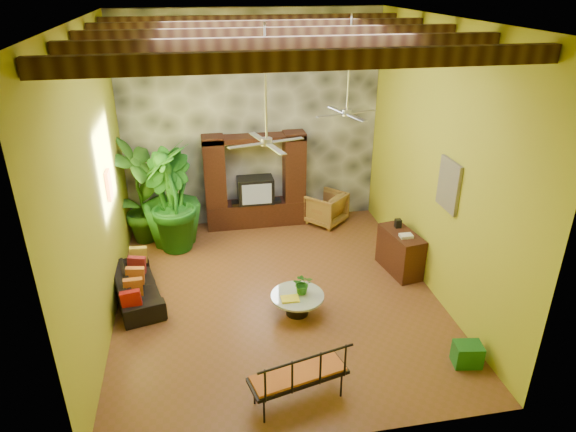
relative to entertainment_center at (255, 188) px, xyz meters
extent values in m
plane|color=brown|center=(0.00, -3.14, -0.97)|extent=(7.00, 7.00, 0.00)
cube|color=silver|center=(0.00, -3.14, 4.03)|extent=(6.00, 7.00, 0.02)
cube|color=gold|center=(0.00, 0.36, 1.53)|extent=(6.00, 0.02, 5.00)
cube|color=gold|center=(-3.00, -3.14, 1.53)|extent=(0.02, 7.00, 5.00)
cube|color=gold|center=(3.00, -3.14, 1.53)|extent=(0.02, 7.00, 5.00)
cube|color=#3D3F45|center=(0.00, 0.30, 1.53)|extent=(5.98, 0.10, 4.98)
cube|color=#392412|center=(0.00, -5.74, 3.81)|extent=(5.95, 0.16, 0.22)
cube|color=#392412|center=(0.00, -4.44, 3.81)|extent=(5.95, 0.16, 0.22)
cube|color=#392412|center=(0.00, -3.14, 3.81)|extent=(5.95, 0.16, 0.22)
cube|color=#392412|center=(0.00, -1.84, 3.81)|extent=(5.95, 0.16, 0.22)
cube|color=#392412|center=(0.00, -0.54, 3.81)|extent=(5.95, 0.16, 0.22)
cube|color=black|center=(0.00, 0.00, -0.67)|extent=(2.40, 0.50, 0.60)
cube|color=black|center=(-0.95, 0.00, 0.33)|extent=(0.50, 0.48, 2.00)
cube|color=black|center=(0.95, 0.00, 0.33)|extent=(0.50, 0.48, 2.00)
cube|color=black|center=(0.00, 0.00, 1.23)|extent=(2.40, 0.48, 0.12)
cube|color=black|center=(0.00, -0.02, -0.05)|extent=(0.85, 0.52, 0.62)
cube|color=#8C99A8|center=(0.00, -0.29, -0.05)|extent=(0.70, 0.02, 0.50)
cylinder|color=#BCBBC1|center=(-0.20, -3.54, 3.13)|extent=(0.04, 0.04, 1.80)
cylinder|color=#BCBBC1|center=(-0.20, -3.54, 2.23)|extent=(0.18, 0.18, 0.12)
cube|color=#BCBBC1|center=(0.15, -3.44, 2.21)|extent=(0.58, 0.26, 0.01)
cube|color=#BCBBC1|center=(-0.29, -3.19, 2.21)|extent=(0.26, 0.58, 0.01)
cube|color=#BCBBC1|center=(-0.55, -3.63, 2.21)|extent=(0.58, 0.26, 0.01)
cube|color=#BCBBC1|center=(-0.11, -3.88, 2.21)|extent=(0.26, 0.58, 0.01)
cylinder|color=#BCBBC1|center=(1.60, -1.94, 3.13)|extent=(0.04, 0.04, 1.80)
cylinder|color=#BCBBC1|center=(1.60, -1.94, 2.23)|extent=(0.18, 0.18, 0.12)
cube|color=#BCBBC1|center=(1.95, -1.84, 2.21)|extent=(0.58, 0.26, 0.01)
cube|color=#BCBBC1|center=(1.51, -1.59, 2.21)|extent=(0.26, 0.58, 0.01)
cube|color=#BCBBC1|center=(1.25, -2.03, 2.21)|extent=(0.58, 0.26, 0.01)
cube|color=#BCBBC1|center=(1.69, -2.28, 2.21)|extent=(0.26, 0.58, 0.01)
cube|color=#BF8416|center=(-2.96, -2.14, 1.13)|extent=(0.06, 0.32, 0.55)
cube|color=teal|center=(2.96, -3.74, 1.33)|extent=(0.06, 0.70, 0.90)
imported|color=black|center=(-2.64, -2.78, -0.69)|extent=(1.17, 2.03, 0.56)
imported|color=#955C36|center=(1.70, -0.22, -0.57)|extent=(1.21, 1.21, 0.79)
imported|color=#2A6019|center=(-2.65, -0.42, 0.27)|extent=(1.39, 1.56, 2.46)
imported|color=#175A18|center=(-1.98, -0.82, 0.16)|extent=(1.54, 1.58, 2.24)
imported|color=#20651A|center=(-1.98, -0.59, 0.22)|extent=(1.47, 1.47, 2.37)
cylinder|color=black|center=(0.27, -3.81, -0.79)|extent=(0.41, 0.41, 0.36)
cylinder|color=silver|center=(0.27, -3.81, -0.59)|extent=(0.97, 0.97, 0.04)
imported|color=#24661B|center=(0.37, -3.77, -0.37)|extent=(0.40, 0.36, 0.40)
cube|color=gold|center=(0.11, -3.94, -0.55)|extent=(0.32, 0.23, 0.03)
cube|color=black|center=(-0.14, -5.88, -0.52)|extent=(1.49, 0.79, 0.06)
cube|color=#CB632A|center=(-0.14, -5.88, -0.48)|extent=(1.41, 0.73, 0.06)
cube|color=black|center=(-0.14, -6.14, -0.25)|extent=(1.39, 0.37, 0.54)
cube|color=#3B1E12|center=(2.65, -2.72, -0.52)|extent=(0.68, 1.18, 0.89)
cube|color=#1E702C|center=(2.65, -5.61, -0.78)|extent=(0.47, 0.38, 0.38)
camera|label=1|loc=(-1.30, -11.38, 4.67)|focal=32.00mm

